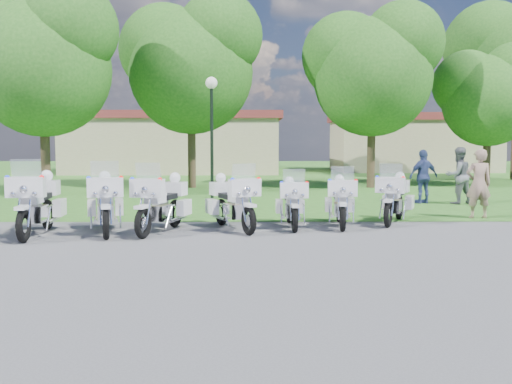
{
  "coord_description": "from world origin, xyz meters",
  "views": [
    {
      "loc": [
        -0.63,
        -11.83,
        2.09
      ],
      "look_at": [
        -0.56,
        1.2,
        0.95
      ],
      "focal_mm": 40.0,
      "sensor_mm": 36.0,
      "label": 1
    }
  ],
  "objects_px": {
    "motorcycle_3": "(162,202)",
    "motorcycle_5": "(291,202)",
    "motorcycle_7": "(395,197)",
    "motorcycle_6": "(341,201)",
    "bystander_b": "(458,176)",
    "motorcycle_4": "(232,201)",
    "motorcycle_1": "(38,203)",
    "bystander_c": "(423,177)",
    "bystander_a": "(479,184)",
    "lamp_post": "(212,108)",
    "motorcycle_2": "(105,202)"
  },
  "relations": [
    {
      "from": "motorcycle_5",
      "to": "motorcycle_7",
      "type": "relative_size",
      "value": 1.0
    },
    {
      "from": "motorcycle_7",
      "to": "bystander_b",
      "type": "bearing_deg",
      "value": -102.77
    },
    {
      "from": "motorcycle_2",
      "to": "motorcycle_4",
      "type": "distance_m",
      "value": 2.96
    },
    {
      "from": "motorcycle_5",
      "to": "bystander_a",
      "type": "height_order",
      "value": "bystander_a"
    },
    {
      "from": "motorcycle_2",
      "to": "motorcycle_7",
      "type": "height_order",
      "value": "motorcycle_2"
    },
    {
      "from": "motorcycle_4",
      "to": "motorcycle_3",
      "type": "bearing_deg",
      "value": -10.93
    },
    {
      "from": "motorcycle_6",
      "to": "lamp_post",
      "type": "relative_size",
      "value": 0.51
    },
    {
      "from": "motorcycle_1",
      "to": "motorcycle_3",
      "type": "xyz_separation_m",
      "value": [
        2.76,
        0.39,
        -0.04
      ]
    },
    {
      "from": "bystander_a",
      "to": "motorcycle_4",
      "type": "bearing_deg",
      "value": 17.17
    },
    {
      "from": "motorcycle_2",
      "to": "motorcycle_5",
      "type": "xyz_separation_m",
      "value": [
        4.37,
        0.85,
        -0.09
      ]
    },
    {
      "from": "bystander_a",
      "to": "bystander_b",
      "type": "height_order",
      "value": "bystander_b"
    },
    {
      "from": "motorcycle_7",
      "to": "bystander_b",
      "type": "distance_m",
      "value": 5.47
    },
    {
      "from": "bystander_c",
      "to": "motorcycle_3",
      "type": "bearing_deg",
      "value": 19.02
    },
    {
      "from": "bystander_b",
      "to": "bystander_c",
      "type": "distance_m",
      "value": 1.13
    },
    {
      "from": "motorcycle_3",
      "to": "motorcycle_4",
      "type": "relative_size",
      "value": 1.07
    },
    {
      "from": "bystander_b",
      "to": "bystander_c",
      "type": "relative_size",
      "value": 1.04
    },
    {
      "from": "motorcycle_2",
      "to": "bystander_c",
      "type": "relative_size",
      "value": 1.35
    },
    {
      "from": "motorcycle_1",
      "to": "lamp_post",
      "type": "bearing_deg",
      "value": -116.53
    },
    {
      "from": "motorcycle_1",
      "to": "bystander_b",
      "type": "relative_size",
      "value": 1.35
    },
    {
      "from": "motorcycle_2",
      "to": "bystander_b",
      "type": "height_order",
      "value": "bystander_b"
    },
    {
      "from": "lamp_post",
      "to": "motorcycle_4",
      "type": "bearing_deg",
      "value": -82.39
    },
    {
      "from": "motorcycle_5",
      "to": "motorcycle_6",
      "type": "height_order",
      "value": "motorcycle_6"
    },
    {
      "from": "motorcycle_1",
      "to": "motorcycle_3",
      "type": "relative_size",
      "value": 1.08
    },
    {
      "from": "motorcycle_4",
      "to": "motorcycle_7",
      "type": "bearing_deg",
      "value": 170.75
    },
    {
      "from": "motorcycle_5",
      "to": "lamp_post",
      "type": "xyz_separation_m",
      "value": [
        -2.48,
        7.28,
        2.75
      ]
    },
    {
      "from": "motorcycle_2",
      "to": "bystander_c",
      "type": "xyz_separation_m",
      "value": [
        9.23,
        6.2,
        0.21
      ]
    },
    {
      "from": "motorcycle_3",
      "to": "motorcycle_5",
      "type": "bearing_deg",
      "value": -151.07
    },
    {
      "from": "motorcycle_6",
      "to": "lamp_post",
      "type": "xyz_separation_m",
      "value": [
        -3.72,
        7.13,
        2.73
      ]
    },
    {
      "from": "motorcycle_6",
      "to": "lamp_post",
      "type": "distance_m",
      "value": 8.49
    },
    {
      "from": "motorcycle_3",
      "to": "motorcycle_6",
      "type": "xyz_separation_m",
      "value": [
        4.31,
        0.9,
        -0.05
      ]
    },
    {
      "from": "bystander_c",
      "to": "bystander_b",
      "type": "bearing_deg",
      "value": 151.19
    },
    {
      "from": "lamp_post",
      "to": "bystander_a",
      "type": "bearing_deg",
      "value": -36.66
    },
    {
      "from": "lamp_post",
      "to": "bystander_b",
      "type": "bearing_deg",
      "value": -14.18
    },
    {
      "from": "bystander_a",
      "to": "bystander_c",
      "type": "distance_m",
      "value": 3.83
    },
    {
      "from": "motorcycle_1",
      "to": "motorcycle_4",
      "type": "height_order",
      "value": "motorcycle_1"
    },
    {
      "from": "motorcycle_3",
      "to": "motorcycle_7",
      "type": "relative_size",
      "value": 1.1
    },
    {
      "from": "motorcycle_3",
      "to": "motorcycle_7",
      "type": "distance_m",
      "value": 6.01
    },
    {
      "from": "bystander_c",
      "to": "bystander_a",
      "type": "bearing_deg",
      "value": 77.08
    },
    {
      "from": "motorcycle_4",
      "to": "bystander_c",
      "type": "relative_size",
      "value": 1.22
    },
    {
      "from": "lamp_post",
      "to": "bystander_b",
      "type": "relative_size",
      "value": 2.34
    },
    {
      "from": "motorcycle_3",
      "to": "lamp_post",
      "type": "height_order",
      "value": "lamp_post"
    },
    {
      "from": "motorcycle_3",
      "to": "bystander_c",
      "type": "xyz_separation_m",
      "value": [
        7.93,
        6.1,
        0.23
      ]
    },
    {
      "from": "motorcycle_1",
      "to": "bystander_c",
      "type": "relative_size",
      "value": 1.41
    },
    {
      "from": "motorcycle_7",
      "to": "motorcycle_6",
      "type": "bearing_deg",
      "value": 44.84
    },
    {
      "from": "motorcycle_3",
      "to": "bystander_b",
      "type": "xyz_separation_m",
      "value": [
        9.05,
        5.9,
        0.27
      ]
    },
    {
      "from": "motorcycle_4",
      "to": "motorcycle_1",
      "type": "bearing_deg",
      "value": -14.11
    },
    {
      "from": "motorcycle_6",
      "to": "motorcycle_5",
      "type": "bearing_deg",
      "value": 12.55
    },
    {
      "from": "motorcycle_6",
      "to": "bystander_b",
      "type": "distance_m",
      "value": 6.89
    },
    {
      "from": "motorcycle_4",
      "to": "motorcycle_7",
      "type": "height_order",
      "value": "motorcycle_4"
    },
    {
      "from": "motorcycle_1",
      "to": "lamp_post",
      "type": "distance_m",
      "value": 9.44
    }
  ]
}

